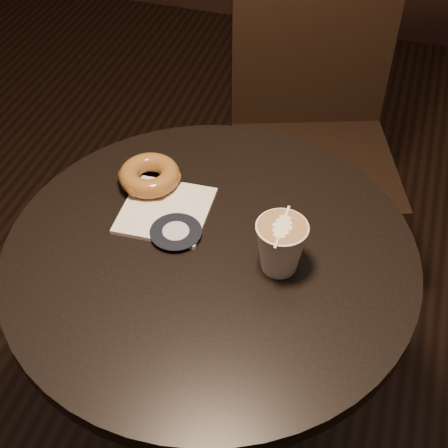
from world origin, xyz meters
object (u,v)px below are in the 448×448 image
object	(u,v)px
pastry_bag	(166,210)
latte_cup	(280,247)
chair	(313,108)
cafe_table	(212,320)
doughnut	(150,175)

from	to	relation	value
pastry_bag	latte_cup	size ratio (longest dim) A/B	1.63
chair	cafe_table	bearing A→B (deg)	-113.63
doughnut	latte_cup	distance (m)	0.30
doughnut	latte_cup	world-z (taller)	latte_cup
chair	pastry_bag	xyz separation A→B (m)	(-0.15, -0.63, 0.17)
pastry_bag	doughnut	bearing A→B (deg)	129.55
doughnut	cafe_table	bearing A→B (deg)	-37.29
pastry_bag	doughnut	distance (m)	0.08
chair	doughnut	world-z (taller)	chair
cafe_table	doughnut	distance (m)	0.30
chair	latte_cup	world-z (taller)	chair
chair	latte_cup	xyz separation A→B (m)	(0.07, -0.70, 0.21)
cafe_table	pastry_bag	bearing A→B (deg)	149.32
cafe_table	pastry_bag	distance (m)	0.24
chair	pastry_bag	distance (m)	0.67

